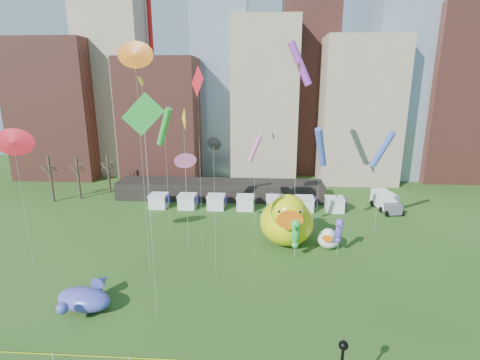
# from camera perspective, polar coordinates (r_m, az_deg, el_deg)

# --- Properties ---
(skyline) EXTENTS (101.00, 23.00, 68.00)m
(skyline) POSITION_cam_1_polar(r_m,az_deg,el_deg) (83.26, 2.65, 15.45)
(skyline) COLOR brown
(skyline) RESTS_ON ground
(pavilion) EXTENTS (38.00, 6.00, 3.20)m
(pavilion) POSITION_cam_1_polar(r_m,az_deg,el_deg) (67.44, -3.16, -1.54)
(pavilion) COLOR black
(pavilion) RESTS_ON ground
(vendor_tents) EXTENTS (33.24, 2.80, 2.40)m
(vendor_tents) POSITION_cam_1_polar(r_m,az_deg,el_deg) (61.49, 0.85, -3.66)
(vendor_tents) COLOR white
(vendor_tents) RESTS_ON ground
(bare_trees) EXTENTS (8.44, 6.44, 8.50)m
(bare_trees) POSITION_cam_1_polar(r_m,az_deg,el_deg) (73.26, -24.11, 0.44)
(bare_trees) COLOR #382B21
(bare_trees) RESTS_ON ground
(big_duck) EXTENTS (7.14, 9.71, 7.54)m
(big_duck) POSITION_cam_1_polar(r_m,az_deg,el_deg) (48.07, 7.42, -6.25)
(big_duck) COLOR #DADE0B
(big_duck) RESTS_ON ground
(small_duck) EXTENTS (3.64, 4.27, 3.03)m
(small_duck) POSITION_cam_1_polar(r_m,az_deg,el_deg) (48.74, 13.80, -8.90)
(small_duck) COLOR white
(small_duck) RESTS_ON ground
(seahorse_green) EXTENTS (1.61, 1.82, 5.25)m
(seahorse_green) POSITION_cam_1_polar(r_m,az_deg,el_deg) (44.12, 8.77, -7.99)
(seahorse_green) COLOR silver
(seahorse_green) RESTS_ON ground
(seahorse_purple) EXTENTS (1.09, 1.38, 4.78)m
(seahorse_purple) POSITION_cam_1_polar(r_m,az_deg,el_deg) (46.46, 15.39, -7.45)
(seahorse_purple) COLOR silver
(seahorse_purple) RESTS_ON ground
(whale_inflatable) EXTENTS (5.89, 7.01, 2.40)m
(whale_inflatable) POSITION_cam_1_polar(r_m,az_deg,el_deg) (38.92, -23.29, -16.74)
(whale_inflatable) COLOR #5F3CA4
(whale_inflatable) RESTS_ON ground
(box_truck) EXTENTS (3.53, 7.10, 2.89)m
(box_truck) POSITION_cam_1_polar(r_m,az_deg,el_deg) (66.05, 21.98, -3.11)
(box_truck) COLOR white
(box_truck) RESTS_ON ground
(kite_0) EXTENTS (1.96, 2.94, 22.80)m
(kite_0) POSITION_cam_1_polar(r_m,az_deg,el_deg) (43.44, -6.72, 14.85)
(kite_0) COLOR silver
(kite_0) RESTS_ON ground
(kite_1) EXTENTS (1.87, 1.23, 15.01)m
(kite_1) POSITION_cam_1_polar(r_m,az_deg,el_deg) (42.06, 2.36, 4.93)
(kite_1) COLOR silver
(kite_1) RESTS_ON ground
(kite_2) EXTENTS (1.15, 0.92, 15.53)m
(kite_2) POSITION_cam_1_polar(r_m,az_deg,el_deg) (36.91, -4.21, 5.59)
(kite_2) COLOR silver
(kite_2) RESTS_ON ground
(kite_3) EXTENTS (2.99, 2.52, 17.89)m
(kite_3) POSITION_cam_1_polar(r_m,az_deg,el_deg) (48.88, -11.86, 8.24)
(kite_3) COLOR silver
(kite_3) RESTS_ON ground
(kite_4) EXTENTS (1.02, 2.80, 18.19)m
(kite_4) POSITION_cam_1_polar(r_m,az_deg,el_deg) (43.92, -8.94, 9.59)
(kite_4) COLOR silver
(kite_4) RESTS_ON ground
(kite_5) EXTENTS (3.01, 2.22, 14.87)m
(kite_5) POSITION_cam_1_polar(r_m,az_deg,el_deg) (51.46, 21.59, 4.51)
(kite_5) COLOR silver
(kite_5) RESTS_ON ground
(kite_6) EXTENTS (2.58, 0.78, 24.75)m
(kite_6) POSITION_cam_1_polar(r_m,az_deg,el_deg) (38.17, -16.34, 18.41)
(kite_6) COLOR silver
(kite_6) RESTS_ON ground
(kite_7) EXTENTS (3.88, 1.70, 26.73)m
(kite_7) POSITION_cam_1_polar(r_m,az_deg,el_deg) (55.42, 9.46, 17.66)
(kite_7) COLOR silver
(kite_7) RESTS_ON ground
(kite_8) EXTENTS (2.84, 0.60, 16.40)m
(kite_8) POSITION_cam_1_polar(r_m,az_deg,el_deg) (43.63, -32.20, 5.05)
(kite_8) COLOR silver
(kite_8) RESTS_ON ground
(kite_9) EXTENTS (1.86, 0.96, 12.32)m
(kite_9) POSITION_cam_1_polar(r_m,az_deg,el_deg) (46.18, -8.66, 3.04)
(kite_9) COLOR silver
(kite_9) RESTS_ON ground
(kite_10) EXTENTS (0.37, 1.73, 14.77)m
(kite_10) POSITION_cam_1_polar(r_m,az_deg,el_deg) (45.33, 5.25, 6.67)
(kite_10) COLOR silver
(kite_10) RESTS_ON ground
(kite_11) EXTENTS (3.42, 0.51, 20.15)m
(kite_11) POSITION_cam_1_polar(r_m,az_deg,el_deg) (30.09, -15.02, 9.54)
(kite_11) COLOR silver
(kite_11) RESTS_ON ground
(kite_12) EXTENTS (1.28, 3.66, 21.64)m
(kite_12) POSITION_cam_1_polar(r_m,az_deg,el_deg) (50.47, -15.31, 14.71)
(kite_12) COLOR silver
(kite_12) RESTS_ON ground
(kite_13) EXTENTS (2.36, 3.12, 15.57)m
(kite_13) POSITION_cam_1_polar(r_m,az_deg,el_deg) (47.14, 12.64, 5.05)
(kite_13) COLOR silver
(kite_13) RESTS_ON ground
(kite_14) EXTENTS (0.50, 1.41, 23.69)m
(kite_14) POSITION_cam_1_polar(r_m,az_deg,el_deg) (51.16, 9.44, 17.07)
(kite_14) COLOR silver
(kite_14) RESTS_ON ground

